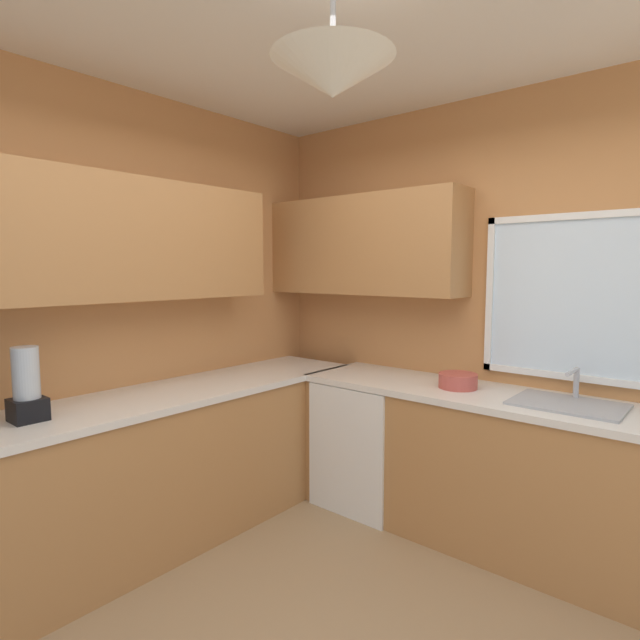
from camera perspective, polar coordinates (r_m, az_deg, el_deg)
name	(u,v)px	position (r m, az deg, el deg)	size (l,w,h in m)	color
room_shell	(281,222)	(2.76, -4.37, 10.90)	(3.65, 3.63, 2.78)	#C6844C
counter_run_left	(133,477)	(3.20, -20.31, -16.22)	(0.65, 3.24, 0.90)	#AD7542
counter_run_back	(517,474)	(3.25, 21.29, -15.91)	(2.74, 0.65, 0.90)	#AD7542
dishwasher	(370,442)	(3.65, 5.63, -13.48)	(0.60, 0.60, 0.86)	white
sink_assembly	(568,403)	(3.05, 26.16, -8.41)	(0.55, 0.40, 0.19)	#9EA0A5
bowl	(458,381)	(3.24, 15.27, -6.61)	(0.23, 0.23, 0.09)	#B74C42
blender_appliance	(27,388)	(2.82, -30.14, -6.62)	(0.15, 0.15, 0.36)	black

